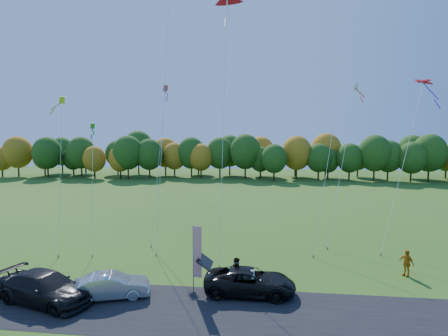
# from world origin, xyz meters

# --- Properties ---
(ground) EXTENTS (160.00, 160.00, 0.00)m
(ground) POSITION_xyz_m (0.00, 0.00, 0.00)
(ground) COLOR #2F5717
(asphalt_strip) EXTENTS (90.00, 6.00, 0.01)m
(asphalt_strip) POSITION_xyz_m (0.00, -4.00, 0.01)
(asphalt_strip) COLOR black
(asphalt_strip) RESTS_ON ground
(tree_line) EXTENTS (116.00, 12.00, 10.00)m
(tree_line) POSITION_xyz_m (0.00, 55.00, 0.00)
(tree_line) COLOR #1E4711
(tree_line) RESTS_ON ground
(black_suv) EXTENTS (5.56, 2.59, 1.54)m
(black_suv) POSITION_xyz_m (2.46, -1.57, 0.77)
(black_suv) COLOR black
(black_suv) RESTS_ON ground
(silver_sedan) EXTENTS (4.72, 2.89, 1.47)m
(silver_sedan) POSITION_xyz_m (-5.70, -3.05, 0.73)
(silver_sedan) COLOR #B7B8BC
(silver_sedan) RESTS_ON ground
(dark_truck_a) EXTENTS (6.39, 3.94, 1.73)m
(dark_truck_a) POSITION_xyz_m (-9.27, -4.01, 0.86)
(dark_truck_a) COLOR black
(dark_truck_a) RESTS_ON ground
(person_tailgate_a) EXTENTS (0.55, 0.67, 1.57)m
(person_tailgate_a) POSITION_xyz_m (2.67, -1.72, 0.79)
(person_tailgate_a) COLOR silver
(person_tailgate_a) RESTS_ON ground
(person_tailgate_b) EXTENTS (1.00, 1.13, 1.92)m
(person_tailgate_b) POSITION_xyz_m (1.62, -0.73, 0.96)
(person_tailgate_b) COLOR gray
(person_tailgate_b) RESTS_ON ground
(person_east) EXTENTS (0.96, 1.14, 1.83)m
(person_east) POSITION_xyz_m (13.04, 2.39, 0.92)
(person_east) COLOR #C47812
(person_east) RESTS_ON ground
(feather_flag) EXTENTS (0.56, 0.13, 4.28)m
(feather_flag) POSITION_xyz_m (-0.80, -1.75, 2.62)
(feather_flag) COLOR #999999
(feather_flag) RESTS_ON ground
(kite_delta_blue) EXTENTS (2.98, 12.33, 32.24)m
(kite_delta_blue) POSITION_xyz_m (-5.91, 10.08, 16.25)
(kite_delta_blue) COLOR #4C3F33
(kite_delta_blue) RESTS_ON ground
(kite_parafoil_orange) EXTENTS (7.02, 11.27, 27.61)m
(kite_parafoil_orange) POSITION_xyz_m (9.87, 10.71, 13.64)
(kite_parafoil_orange) COLOR #4C3F33
(kite_parafoil_orange) RESTS_ON ground
(kite_delta_red) EXTENTS (2.72, 8.85, 23.31)m
(kite_delta_red) POSITION_xyz_m (-0.10, 7.01, 13.99)
(kite_delta_red) COLOR #4C3F33
(kite_delta_red) RESTS_ON ground
(kite_parafoil_rainbow) EXTENTS (7.65, 8.75, 15.49)m
(kite_parafoil_rainbow) POSITION_xyz_m (15.70, 10.54, 7.57)
(kite_parafoil_rainbow) COLOR #4C3F33
(kite_parafoil_rainbow) RESTS_ON ground
(kite_diamond_yellow) EXTENTS (3.74, 7.22, 13.66)m
(kite_diamond_yellow) POSITION_xyz_m (-14.49, 6.40, 6.62)
(kite_diamond_yellow) COLOR #4C3F33
(kite_diamond_yellow) RESTS_ON ground
(kite_diamond_green) EXTENTS (3.23, 6.64, 11.07)m
(kite_diamond_green) POSITION_xyz_m (-11.64, 6.54, 5.38)
(kite_diamond_green) COLOR #4C3F33
(kite_diamond_green) RESTS_ON ground
(kite_diamond_white) EXTENTS (4.31, 7.95, 15.18)m
(kite_diamond_white) POSITION_xyz_m (10.53, 11.21, 7.37)
(kite_diamond_white) COLOR #4C3F33
(kite_diamond_white) RESTS_ON ground
(kite_diamond_pink) EXTENTS (1.09, 7.51, 15.11)m
(kite_diamond_pink) POSITION_xyz_m (-6.64, 9.90, 7.54)
(kite_diamond_pink) COLOR #4C3F33
(kite_diamond_pink) RESTS_ON ground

